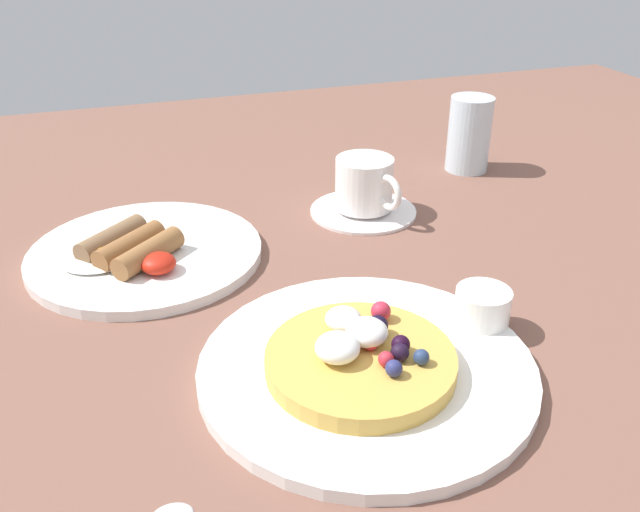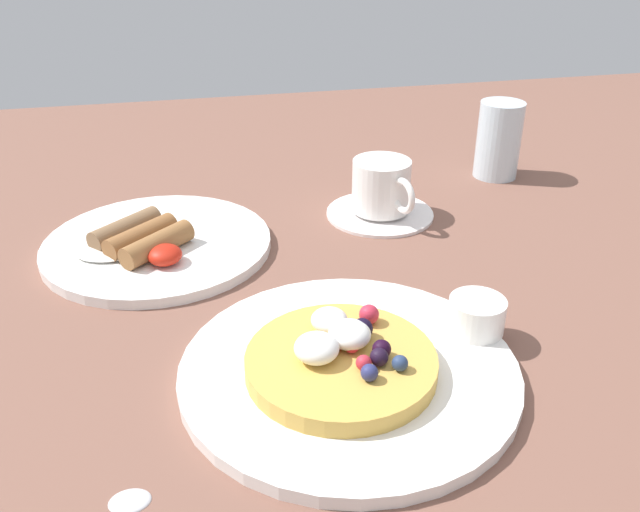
# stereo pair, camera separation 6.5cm
# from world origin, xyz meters

# --- Properties ---
(ground_plane) EXTENTS (1.98, 1.50, 0.03)m
(ground_plane) POSITION_xyz_m (0.00, 0.00, -0.01)
(ground_plane) COLOR brown
(pancake_plate) EXTENTS (0.28, 0.28, 0.01)m
(pancake_plate) POSITION_xyz_m (0.04, -0.15, 0.01)
(pancake_plate) COLOR white
(pancake_plate) RESTS_ON ground_plane
(pancake_with_berries) EXTENTS (0.16, 0.16, 0.04)m
(pancake_with_berries) POSITION_xyz_m (0.04, -0.15, 0.02)
(pancake_with_berries) COLOR gold
(pancake_with_berries) RESTS_ON pancake_plate
(syrup_ramekin) EXTENTS (0.05, 0.05, 0.03)m
(syrup_ramekin) POSITION_xyz_m (0.17, -0.12, 0.03)
(syrup_ramekin) COLOR white
(syrup_ramekin) RESTS_ON pancake_plate
(breakfast_plate) EXTENTS (0.25, 0.25, 0.01)m
(breakfast_plate) POSITION_xyz_m (-0.11, 0.12, 0.01)
(breakfast_plate) COLOR white
(breakfast_plate) RESTS_ON ground_plane
(fried_breakfast) EXTENTS (0.13, 0.12, 0.03)m
(fried_breakfast) POSITION_xyz_m (-0.13, 0.10, 0.02)
(fried_breakfast) COLOR #8E5E35
(fried_breakfast) RESTS_ON breakfast_plate
(coffee_saucer) EXTENTS (0.13, 0.13, 0.01)m
(coffee_saucer) POSITION_xyz_m (0.16, 0.15, 0.00)
(coffee_saucer) COLOR white
(coffee_saucer) RESTS_ON ground_plane
(coffee_cup) EXTENTS (0.07, 0.10, 0.06)m
(coffee_cup) POSITION_xyz_m (0.16, 0.15, 0.04)
(coffee_cup) COLOR white
(coffee_cup) RESTS_ON coffee_saucer
(water_glass) EXTENTS (0.06, 0.06, 0.11)m
(water_glass) POSITION_xyz_m (0.36, 0.25, 0.05)
(water_glass) COLOR silver
(water_glass) RESTS_ON ground_plane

